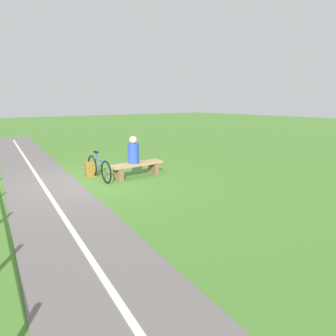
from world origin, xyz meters
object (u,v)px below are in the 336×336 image
at_px(bench, 137,167).
at_px(backpack, 90,170).
at_px(bicycle, 99,168).
at_px(person_seated, 133,151).

distance_m(bench, backpack, 1.45).
xyz_separation_m(bench, bicycle, (1.11, -0.35, 0.04)).
relative_size(person_seated, backpack, 1.78).
bearing_deg(bench, bicycle, -20.30).
relative_size(person_seated, bicycle, 0.49).
xyz_separation_m(bench, person_seated, (0.11, 0.01, 0.51)).
xyz_separation_m(bicycle, backpack, (0.08, -0.49, -0.12)).
bearing_deg(bicycle, backpack, -170.84).
height_order(bench, person_seated, person_seated).
bearing_deg(bicycle, bench, 72.86).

